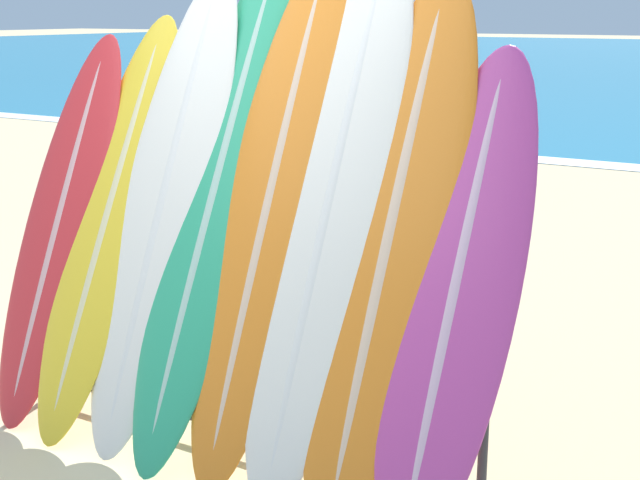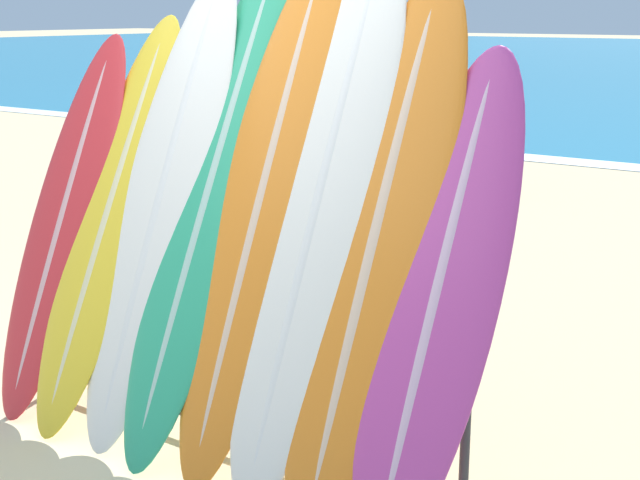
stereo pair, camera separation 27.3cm
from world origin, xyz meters
The scene contains 11 objects.
surfboard_rack centered at (0.32, 0.68, 0.46)m, with size 2.50×0.04×0.85m.
surfboard_slot_0 centered at (-0.78, 0.71, 0.97)m, with size 0.49×0.94×1.94m.
surfboard_slot_1 centered at (-0.47, 0.74, 1.02)m, with size 0.50×1.08×2.04m.
surfboard_slot_2 centered at (-0.14, 0.78, 1.13)m, with size 0.54×1.09×2.26m.
surfboard_slot_3 centered at (0.14, 0.83, 1.21)m, with size 0.51×1.28×2.42m.
surfboard_slot_4 centered at (0.46, 0.80, 1.18)m, with size 0.52×1.16×2.37m.
surfboard_slot_5 centered at (0.76, 0.81, 1.19)m, with size 0.54×1.18×2.39m.
surfboard_slot_6 centered at (1.07, 0.78, 1.11)m, with size 0.58×1.12×2.22m.
surfboard_slot_7 centered at (1.40, 0.71, 0.96)m, with size 0.51×1.03×1.92m.
person_mid_beach centered at (-1.22, 7.17, 0.85)m, with size 0.27×0.25×1.56m.
person_far_left centered at (-2.02, 7.98, 0.99)m, with size 0.24×0.30×1.82m.
Camera 2 is at (2.86, -2.31, 2.04)m, focal length 50.00 mm.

